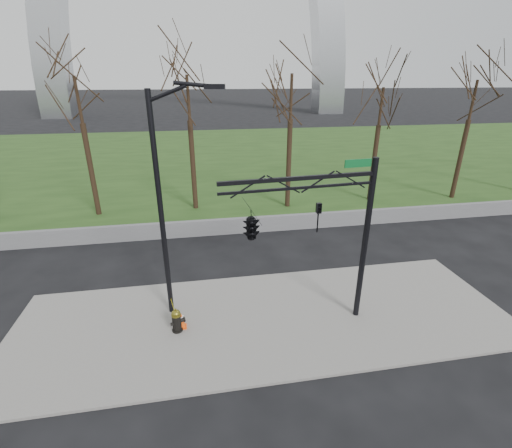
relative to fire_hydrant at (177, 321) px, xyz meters
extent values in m
plane|color=black|center=(3.18, 0.18, -0.52)|extent=(500.00, 500.00, 0.00)
cube|color=gray|center=(3.18, 0.18, -0.47)|extent=(18.00, 6.00, 0.10)
cube|color=#223F17|center=(3.18, 30.18, -0.49)|extent=(120.00, 40.00, 0.06)
cube|color=#59595B|center=(3.18, 8.18, -0.07)|extent=(60.00, 0.30, 0.90)
cylinder|color=black|center=(-0.01, 0.00, -0.39)|extent=(0.37, 0.37, 0.06)
cylinder|color=black|center=(-0.01, 0.00, -0.09)|extent=(0.28, 0.28, 0.65)
cylinder|color=black|center=(0.20, 0.07, -0.04)|extent=(0.26, 0.24, 0.17)
cylinder|color=black|center=(-0.16, -0.06, -0.07)|extent=(0.14, 0.14, 0.11)
cylinder|color=olive|center=(-0.01, 0.00, 0.25)|extent=(0.32, 0.32, 0.06)
ellipsoid|color=olive|center=(-0.01, 0.00, 0.32)|extent=(0.30, 0.30, 0.23)
cylinder|color=olive|center=(-0.01, 0.00, 0.45)|extent=(0.06, 0.06, 0.09)
cube|color=#FF4F0D|center=(0.15, 0.15, -0.40)|extent=(0.32, 0.32, 0.03)
cone|color=#FF4F0D|center=(0.15, 0.15, -0.10)|extent=(0.24, 0.24, 0.57)
cylinder|color=white|center=(0.15, 0.15, 0.00)|extent=(0.18, 0.18, 0.09)
cylinder|color=black|center=(-0.26, 1.18, 3.48)|extent=(0.18, 0.18, 8.00)
cylinder|color=black|center=(0.27, 1.05, 7.33)|extent=(1.25, 0.42, 0.56)
cylinder|color=black|center=(1.10, 0.85, 7.58)|extent=(1.20, 0.41, 0.22)
cube|color=black|center=(1.68, 0.70, 7.53)|extent=(0.64, 0.36, 0.14)
cylinder|color=black|center=(6.53, -0.19, 2.48)|extent=(0.20, 0.20, 6.00)
cube|color=black|center=(4.04, -0.38, 4.98)|extent=(4.99, 0.50, 0.12)
cube|color=black|center=(4.04, -0.38, 4.68)|extent=(4.99, 0.47, 0.08)
cube|color=#0C5926|center=(5.93, -0.24, 5.33)|extent=(0.90, 0.11, 0.25)
imported|color=black|center=(4.73, -0.33, 3.63)|extent=(0.18, 0.21, 1.00)
imported|color=black|center=(2.54, -0.50, 3.63)|extent=(0.72, 2.52, 1.00)
cube|color=#FFEA0D|center=(-0.14, 0.59, 0.18)|extent=(0.25, 1.19, 0.08)
cube|color=#FFEA0D|center=(0.07, 0.07, -0.20)|extent=(0.16, 0.16, 0.08)
camera|label=1|loc=(0.98, -10.33, 7.82)|focal=24.90mm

